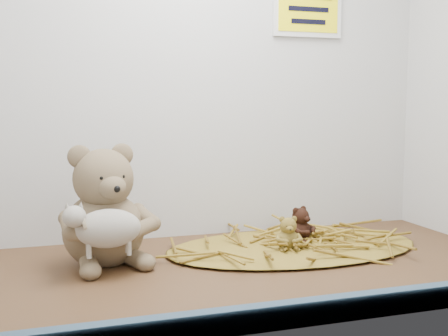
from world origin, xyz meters
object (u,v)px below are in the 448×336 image
object	(u,v)px
mini_teddy_brown	(300,223)
toy_lamb	(108,228)
main_teddy	(103,205)
mini_teddy_tan	(288,232)

from	to	relation	value
mini_teddy_brown	toy_lamb	bearing A→B (deg)	165.73
mini_teddy_brown	main_teddy	bearing A→B (deg)	154.79
toy_lamb	main_teddy	bearing A→B (deg)	90.00
toy_lamb	mini_teddy_tan	size ratio (longest dim) A/B	2.18
mini_teddy_brown	mini_teddy_tan	bearing A→B (deg)	-161.26
main_teddy	mini_teddy_brown	bearing A→B (deg)	-9.97
toy_lamb	mini_teddy_brown	bearing A→B (deg)	14.09
toy_lamb	mini_teddy_brown	world-z (taller)	toy_lamb
main_teddy	mini_teddy_brown	xyz separation A→B (cm)	(43.85, 2.42, -6.93)
toy_lamb	mini_teddy_tan	xyz separation A→B (cm)	(38.21, 4.94, -4.36)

